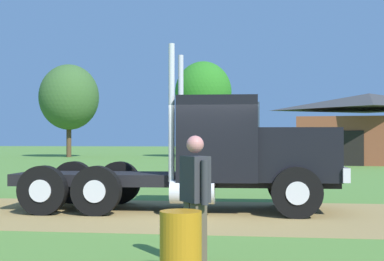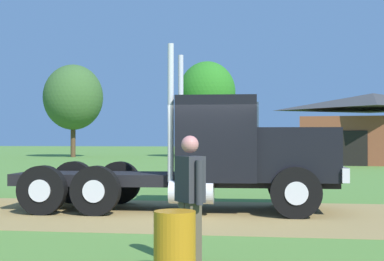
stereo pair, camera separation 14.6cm
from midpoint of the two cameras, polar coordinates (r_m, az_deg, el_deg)
The scene contains 8 objects.
ground_plane at distance 13.19m, azimuth 0.93°, elevation -8.40°, with size 200.00×200.00×0.00m, color #548134.
dirt_track at distance 13.19m, azimuth 0.93°, elevation -8.38°, with size 120.00×5.43×0.01m, color #997E48.
truck_foreground_white at distance 13.84m, azimuth 2.69°, elevation -2.55°, with size 7.95×2.93×3.91m.
visitor_standing_near at distance 7.87m, azimuth -0.23°, elevation -6.46°, with size 0.46×0.51×1.79m.
steel_barrel at distance 7.32m, azimuth -1.71°, elevation -11.28°, with size 0.53×0.53×0.84m, color #B27214.
shed_building at distance 40.91m, azimuth 17.12°, elevation 0.09°, with size 10.66×9.37×4.79m.
tree_left at distance 52.93m, azimuth -12.22°, elevation 3.25°, with size 5.37×5.37×8.37m.
tree_mid at distance 51.22m, azimuth 1.05°, elevation 3.78°, with size 5.05×5.05×8.57m.
Camera 1 is at (1.45, -12.99, 1.76)m, focal length 53.60 mm.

